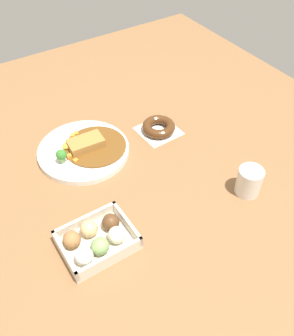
% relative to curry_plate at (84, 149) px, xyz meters
% --- Properties ---
extents(ground_plane, '(1.60, 1.60, 0.00)m').
position_rel_curry_plate_xyz_m(ground_plane, '(0.07, -0.12, -0.01)').
color(ground_plane, brown).
extents(curry_plate, '(0.28, 0.28, 0.06)m').
position_rel_curry_plate_xyz_m(curry_plate, '(0.00, 0.00, 0.00)').
color(curry_plate, white).
rests_on(curry_plate, ground_plane).
extents(donut_box, '(0.18, 0.14, 0.06)m').
position_rel_curry_plate_xyz_m(donut_box, '(-0.12, -0.32, 0.01)').
color(donut_box, beige).
rests_on(donut_box, ground_plane).
extents(chocolate_ring_donut, '(0.13, 0.13, 0.03)m').
position_rel_curry_plate_xyz_m(chocolate_ring_donut, '(0.25, -0.04, 0.00)').
color(chocolate_ring_donut, white).
rests_on(chocolate_ring_donut, ground_plane).
extents(coffee_mug, '(0.07, 0.07, 0.08)m').
position_rel_curry_plate_xyz_m(coffee_mug, '(0.31, -0.39, 0.03)').
color(coffee_mug, silver).
rests_on(coffee_mug, ground_plane).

